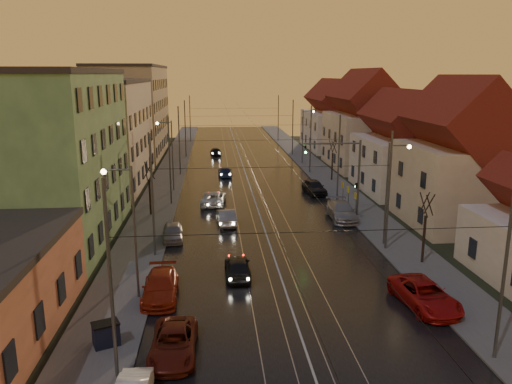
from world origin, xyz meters
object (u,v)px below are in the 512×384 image
object	(u,v)px
parked_left_2	(160,287)
dumpster	(106,335)
street_lamp_0	(129,220)
driving_car_3	(225,172)
parked_left_1	(174,343)
parked_right_1	(342,211)
parked_right_2	(314,187)
street_lamp_1	(391,184)
driving_car_4	(216,151)
street_lamp_2	(169,149)
traffic_light_mast	(348,168)
parked_left_3	(173,232)
street_lamp_3	(305,131)
driving_car_1	(226,217)
driving_car_0	(238,267)
driving_car_2	(214,198)
parked_right_0	(425,295)

from	to	relation	value
parked_left_2	dumpster	xyz separation A→B (m)	(-2.06, -5.37, -0.02)
street_lamp_0	driving_car_3	bearing A→B (deg)	79.98
driving_car_3	parked_left_1	bearing A→B (deg)	84.43
parked_right_1	dumpster	bearing A→B (deg)	-128.03
parked_left_1	parked_right_2	xyz separation A→B (m)	(13.11, 31.65, 0.14)
street_lamp_0	street_lamp_1	size ratio (longest dim) A/B	1.00
driving_car_4	parked_left_2	distance (m)	53.23
street_lamp_2	traffic_light_mast	xyz separation A→B (m)	(17.10, -12.00, -0.29)
parked_right_2	parked_left_3	bearing A→B (deg)	-142.23
street_lamp_3	parked_left_2	xyz separation A→B (m)	(-16.62, -43.99, -4.17)
street_lamp_2	driving_car_1	distance (m)	15.25
parked_right_2	parked_right_1	bearing A→B (deg)	-94.78
street_lamp_2	parked_right_1	size ratio (longest dim) A/B	1.47
driving_car_0	dumpster	size ratio (longest dim) A/B	3.40
driving_car_3	parked_left_1	xyz separation A→B (m)	(-3.51, -42.17, 0.03)
traffic_light_mast	parked_right_1	distance (m)	3.93
parked_right_2	driving_car_3	bearing A→B (deg)	124.77
street_lamp_2	parked_left_3	xyz separation A→B (m)	(1.50, -17.28, -4.22)
parked_right_1	parked_right_2	size ratio (longest dim) A/B	1.19
driving_car_4	parked_left_2	size ratio (longest dim) A/B	0.80
driving_car_0	parked_left_2	xyz separation A→B (m)	(-4.71, -2.80, 0.02)
driving_car_2	street_lamp_3	bearing A→B (deg)	-115.36
street_lamp_1	parked_left_1	xyz separation A→B (m)	(-15.38, -14.30, -4.24)
parked_left_3	dumpster	distance (m)	16.20
parked_right_0	parked_right_2	xyz separation A→B (m)	(-0.77, 27.78, 0.05)
street_lamp_3	driving_car_4	distance (m)	16.38
street_lamp_1	traffic_light_mast	world-z (taller)	street_lamp_1
street_lamp_0	driving_car_0	world-z (taller)	street_lamp_0
street_lamp_1	driving_car_4	bearing A→B (deg)	106.01
street_lamp_0	street_lamp_2	xyz separation A→B (m)	(0.00, 28.00, 0.00)
driving_car_0	parked_left_2	bearing A→B (deg)	30.40
parked_left_1	traffic_light_mast	bearing A→B (deg)	58.27
street_lamp_1	driving_car_0	distance (m)	13.65
street_lamp_1	driving_car_3	distance (m)	30.59
street_lamp_0	parked_left_1	distance (m)	8.11
traffic_light_mast	parked_left_1	xyz separation A→B (m)	(-14.27, -22.30, -3.96)
traffic_light_mast	driving_car_4	size ratio (longest dim) A/B	1.83
parked_right_1	dumpster	xyz separation A→B (m)	(-16.91, -20.64, -0.09)
street_lamp_0	street_lamp_1	distance (m)	19.89
street_lamp_0	driving_car_2	xyz separation A→B (m)	(4.80, 21.48, -4.19)
street_lamp_0	parked_right_0	bearing A→B (deg)	-8.28
driving_car_2	parked_left_3	xyz separation A→B (m)	(-3.30, -10.77, -0.02)
street_lamp_3	dumpster	world-z (taller)	street_lamp_3
driving_car_0	driving_car_2	bearing A→B (deg)	-85.72
street_lamp_3	driving_car_3	xyz separation A→B (m)	(-11.87, -8.13, -4.27)
street_lamp_3	street_lamp_1	bearing A→B (deg)	-90.00
street_lamp_1	traffic_light_mast	bearing A→B (deg)	97.91
street_lamp_3	driving_car_2	world-z (taller)	street_lamp_3
parked_left_1	parked_right_2	size ratio (longest dim) A/B	1.00
parked_right_0	street_lamp_1	bearing A→B (deg)	75.40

